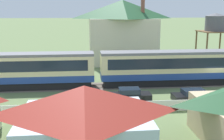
% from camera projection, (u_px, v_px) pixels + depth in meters
% --- Properties ---
extents(ground_plane, '(600.00, 600.00, 0.00)m').
position_uv_depth(ground_plane, '(212.00, 85.00, 35.26)').
color(ground_plane, '#607547').
extents(passenger_train, '(56.37, 2.92, 4.26)m').
position_uv_depth(passenger_train, '(175.00, 66.00, 35.12)').
color(passenger_train, '#234293').
rests_on(passenger_train, ground_plane).
extents(railway_track, '(103.19, 3.60, 0.04)m').
position_uv_depth(railway_track, '(194.00, 84.00, 35.88)').
color(railway_track, '#665B51').
rests_on(railway_track, ground_plane).
extents(station_house_dark_green_roof, '(12.39, 8.67, 10.93)m').
position_uv_depth(station_house_dark_green_roof, '(122.00, 31.00, 49.18)').
color(station_house_dark_green_roof, beige).
rests_on(station_house_dark_green_roof, ground_plane).
extents(water_tower, '(4.93, 4.93, 8.74)m').
position_uv_depth(water_tower, '(215.00, 24.00, 47.21)').
color(water_tower, brown).
rests_on(water_tower, ground_plane).
extents(cottage_red_roof_2, '(9.00, 6.70, 4.52)m').
position_uv_depth(cottage_red_roof_2, '(85.00, 118.00, 18.36)').
color(cottage_red_roof_2, silver).
rests_on(cottage_red_roof_2, ground_plane).
extents(picket_fence_front, '(34.87, 0.06, 1.05)m').
position_uv_depth(picket_fence_front, '(114.00, 108.00, 25.57)').
color(picket_fence_front, white).
rests_on(picket_fence_front, ground_plane).
extents(parked_car_black, '(4.51, 1.91, 1.33)m').
position_uv_depth(parked_car_black, '(194.00, 96.00, 28.62)').
color(parked_car_black, black).
rests_on(parked_car_black, ground_plane).
extents(parked_car_black_2, '(4.31, 1.87, 1.29)m').
position_uv_depth(parked_car_black_2, '(130.00, 95.00, 29.17)').
color(parked_car_black_2, black).
rests_on(parked_car_black_2, ground_plane).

